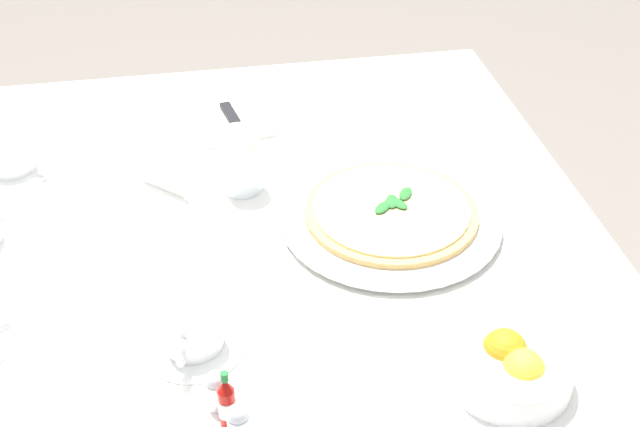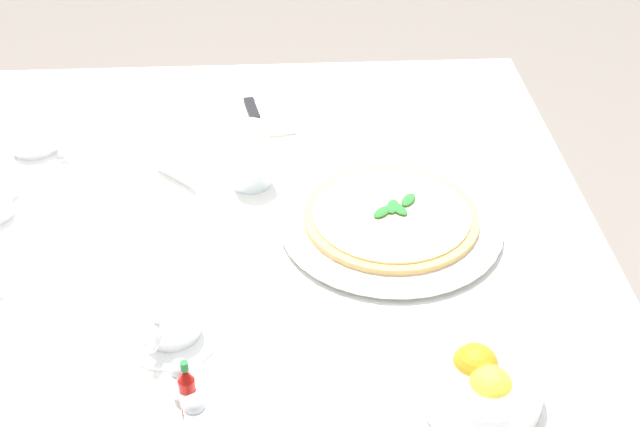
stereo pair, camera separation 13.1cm
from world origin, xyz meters
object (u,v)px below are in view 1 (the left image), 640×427
Objects in this scene: hot_sauce_bottle at (227,403)px; menu_card at (162,174)px; coffee_cup_left_edge at (192,330)px; pepper_shaker at (239,426)px; pizza at (391,211)px; napkin_folded at (225,109)px; coffee_cup_back_corner at (11,159)px; pizza_plate at (391,218)px; salt_shaker at (217,391)px; citrus_bowl at (511,367)px; water_glass_far_right at (239,165)px; dinner_knife at (224,102)px.

hot_sauce_bottle reaches higher than menu_card.
coffee_cup_left_edge reaches higher than pepper_shaker.
pizza is 1.10× the size of napkin_folded.
menu_card reaches higher than coffee_cup_back_corner.
pizza_plate is 4.06× the size of hot_sauce_bottle.
hot_sauce_bottle reaches higher than coffee_cup_left_edge.
menu_card is (0.16, 0.34, 0.01)m from pizza.
napkin_folded is 3.54× the size of menu_card.
menu_card reaches higher than pizza.
napkin_folded is (0.39, 0.22, -0.01)m from pizza.
pizza_plate is at bearing -161.09° from napkin_folded.
coffee_cup_left_edge is 0.16m from pepper_shaker.
coffee_cup_back_corner is (0.25, 0.58, 0.00)m from pizza.
menu_card is (-0.10, -0.24, 0.00)m from coffee_cup_back_corner.
salt_shaker reaches higher than napkin_folded.
coffee_cup_back_corner reaches higher than pepper_shaker.
pepper_shaker is at bearing -165.08° from coffee_cup_left_edge.
menu_card is (0.16, 0.34, 0.02)m from pizza_plate.
menu_card reaches higher than napkin_folded.
napkin_folded is 0.71m from salt_shaker.
pizza is at bearing -35.98° from pepper_shaker.
coffee_cup_left_edge is 0.87× the size of citrus_bowl.
water_glass_far_right is (0.35, -0.10, 0.01)m from coffee_cup_left_edge.
pizza_plate is 0.44m from hot_sauce_bottle.
salt_shaker is 0.83× the size of menu_card.
water_glass_far_right is (0.14, 0.22, 0.02)m from pizza.
coffee_cup_left_edge is 2.32× the size of salt_shaker.
napkin_folded is 0.26m from menu_card.
coffee_cup_back_corner is at bearing 26.67° from pepper_shaker.
water_glass_far_right is 0.25m from dinner_knife.
menu_card is at bearing 65.30° from pizza_plate.
pepper_shaker is (-0.76, 0.05, 0.02)m from napkin_folded.
citrus_bowl is (-0.48, -0.28, -0.02)m from water_glass_far_right.
dinner_knife is 2.35× the size of hot_sauce_bottle.
citrus_bowl is at bearing -132.45° from coffee_cup_back_corner.
citrus_bowl is at bearing -93.90° from salt_shaker.
pizza_plate is at bearing -42.56° from salt_shaker.
hot_sauce_bottle is (-0.00, 0.34, 0.01)m from citrus_bowl.
salt_shaker is at bearing 170.71° from water_glass_far_right.
napkin_folded is at bearing -3.88° from pepper_shaker.
water_glass_far_right is 0.70× the size of citrus_bowl.
water_glass_far_right is at bearing -6.06° from pepper_shaker.
napkin_folded is (0.13, -0.37, -0.02)m from coffee_cup_back_corner.
salt_shaker is at bearing 163.36° from dinner_knife.
salt_shaker is 0.47m from menu_card.
pizza_plate is at bearing -39.15° from hot_sauce_bottle.
menu_card is (-0.23, 0.12, 0.01)m from dinner_knife.
water_glass_far_right is 0.44× the size of napkin_folded.
pizza is 1.35× the size of dinner_knife.
coffee_cup_back_corner is 0.39m from water_glass_far_right.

